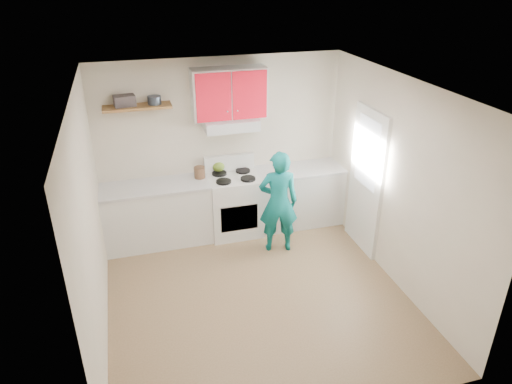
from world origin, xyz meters
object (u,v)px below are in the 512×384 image
object	(u,v)px
kettle	(218,166)
person	(278,202)
tin	(154,100)
stove	(234,205)
crock	(200,173)

from	to	relation	value
kettle	person	xyz separation A→B (m)	(0.65, -0.90, -0.25)
tin	kettle	distance (m)	1.38
stove	tin	size ratio (longest dim) A/B	5.09
stove	person	size ratio (longest dim) A/B	0.61
crock	stove	bearing A→B (deg)	-12.44
tin	crock	size ratio (longest dim) A/B	0.95
tin	crock	distance (m)	1.23
kettle	stove	bearing A→B (deg)	-55.07
stove	kettle	bearing A→B (deg)	122.93
crock	person	world-z (taller)	person
kettle	crock	distance (m)	0.35
tin	person	bearing A→B (deg)	-28.79
kettle	tin	bearing A→B (deg)	-172.67
stove	tin	world-z (taller)	tin
person	tin	bearing A→B (deg)	-17.72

